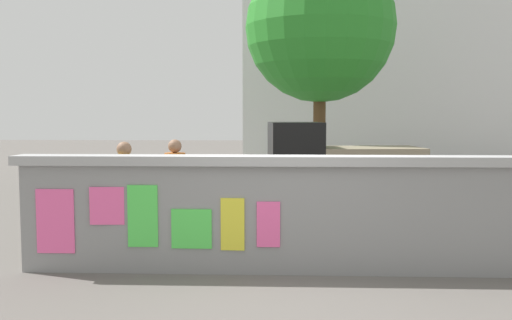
{
  "coord_description": "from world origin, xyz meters",
  "views": [
    {
      "loc": [
        -0.02,
        -6.98,
        2.0
      ],
      "look_at": [
        -0.41,
        2.81,
        1.22
      ],
      "focal_mm": 38.9,
      "sensor_mm": 36.0,
      "label": 1
    }
  ],
  "objects_px": {
    "bicycle_near": "(283,217)",
    "person_walking": "(175,178)",
    "motorcycle": "(394,203)",
    "person_bystander": "(125,184)",
    "auto_rickshaw_truck": "(336,162)",
    "tree_roadside": "(320,28)",
    "bicycle_far": "(230,200)"
  },
  "relations": [
    {
      "from": "auto_rickshaw_truck",
      "to": "bicycle_far",
      "type": "distance_m",
      "value": 3.53
    },
    {
      "from": "person_walking",
      "to": "tree_roadside",
      "type": "height_order",
      "value": "tree_roadside"
    },
    {
      "from": "bicycle_near",
      "to": "tree_roadside",
      "type": "relative_size",
      "value": 0.25
    },
    {
      "from": "person_bystander",
      "to": "tree_roadside",
      "type": "height_order",
      "value": "tree_roadside"
    },
    {
      "from": "auto_rickshaw_truck",
      "to": "tree_roadside",
      "type": "height_order",
      "value": "tree_roadside"
    },
    {
      "from": "bicycle_far",
      "to": "person_walking",
      "type": "height_order",
      "value": "person_walking"
    },
    {
      "from": "motorcycle",
      "to": "bicycle_near",
      "type": "distance_m",
      "value": 2.2
    },
    {
      "from": "motorcycle",
      "to": "tree_roadside",
      "type": "xyz_separation_m",
      "value": [
        -0.88,
        6.27,
        4.04
      ]
    },
    {
      "from": "auto_rickshaw_truck",
      "to": "person_walking",
      "type": "xyz_separation_m",
      "value": [
        -3.08,
        -4.35,
        0.09
      ]
    },
    {
      "from": "bicycle_near",
      "to": "person_bystander",
      "type": "xyz_separation_m",
      "value": [
        -2.38,
        -0.75,
        0.62
      ]
    },
    {
      "from": "person_bystander",
      "to": "bicycle_far",
      "type": "bearing_deg",
      "value": 62.26
    },
    {
      "from": "motorcycle",
      "to": "bicycle_far",
      "type": "bearing_deg",
      "value": 164.0
    },
    {
      "from": "auto_rickshaw_truck",
      "to": "tree_roadside",
      "type": "xyz_separation_m",
      "value": [
        -0.2,
        2.81,
        3.6
      ]
    },
    {
      "from": "bicycle_near",
      "to": "tree_roadside",
      "type": "height_order",
      "value": "tree_roadside"
    },
    {
      "from": "auto_rickshaw_truck",
      "to": "bicycle_far",
      "type": "relative_size",
      "value": 2.22
    },
    {
      "from": "person_walking",
      "to": "tree_roadside",
      "type": "xyz_separation_m",
      "value": [
        2.87,
        7.16,
        3.52
      ]
    },
    {
      "from": "bicycle_far",
      "to": "tree_roadside",
      "type": "xyz_separation_m",
      "value": [
        2.13,
        5.4,
        4.14
      ]
    },
    {
      "from": "bicycle_far",
      "to": "motorcycle",
      "type": "bearing_deg",
      "value": -16.0
    },
    {
      "from": "motorcycle",
      "to": "bicycle_near",
      "type": "xyz_separation_m",
      "value": [
        -1.98,
        -0.95,
        -0.1
      ]
    },
    {
      "from": "bicycle_near",
      "to": "person_walking",
      "type": "height_order",
      "value": "person_walking"
    },
    {
      "from": "motorcycle",
      "to": "person_bystander",
      "type": "xyz_separation_m",
      "value": [
        -4.36,
        -1.7,
        0.52
      ]
    },
    {
      "from": "person_walking",
      "to": "person_bystander",
      "type": "distance_m",
      "value": 1.01
    },
    {
      "from": "auto_rickshaw_truck",
      "to": "person_walking",
      "type": "distance_m",
      "value": 5.33
    },
    {
      "from": "bicycle_near",
      "to": "person_bystander",
      "type": "relative_size",
      "value": 1.03
    },
    {
      "from": "motorcycle",
      "to": "bicycle_near",
      "type": "relative_size",
      "value": 1.13
    },
    {
      "from": "person_walking",
      "to": "bicycle_near",
      "type": "bearing_deg",
      "value": -2.07
    },
    {
      "from": "motorcycle",
      "to": "person_bystander",
      "type": "distance_m",
      "value": 4.71
    },
    {
      "from": "bicycle_near",
      "to": "bicycle_far",
      "type": "bearing_deg",
      "value": 119.58
    },
    {
      "from": "person_walking",
      "to": "motorcycle",
      "type": "bearing_deg",
      "value": 13.35
    },
    {
      "from": "person_bystander",
      "to": "tree_roadside",
      "type": "distance_m",
      "value": 9.38
    },
    {
      "from": "auto_rickshaw_truck",
      "to": "person_bystander",
      "type": "distance_m",
      "value": 6.34
    },
    {
      "from": "auto_rickshaw_truck",
      "to": "motorcycle",
      "type": "distance_m",
      "value": 3.55
    }
  ]
}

